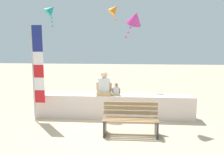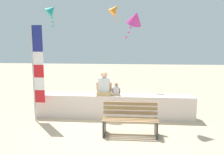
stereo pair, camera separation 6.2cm
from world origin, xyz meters
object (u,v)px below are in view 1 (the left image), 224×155
Objects in this scene: flag_banner at (36,68)px; kite_orange at (114,9)px; park_bench at (131,120)px; kite_teal at (51,10)px; person_adult at (104,86)px; kite_magenta at (135,18)px; person_child at (116,90)px.

flag_banner is 4.50m from kite_orange.
kite_teal is at bearing 132.26° from park_bench.
person_adult is 0.74× the size of kite_magenta.
kite_magenta is at bearing -15.98° from kite_teal.
kite_orange reaches higher than park_bench.
person_child is 2.71m from flag_banner.
flag_banner is at bearing -125.99° from kite_orange.
person_child is (-0.49, 1.39, 0.55)m from park_bench.
person_child is at bearing -113.69° from kite_magenta.
person_child is 4.90m from kite_teal.
kite_magenta is (0.87, -1.26, -0.51)m from kite_orange.
park_bench is at bearing -92.77° from kite_magenta.
kite_magenta is (0.14, 2.81, 3.06)m from park_bench.
flag_banner is 3.70m from kite_teal.
kite_teal is (-2.60, 2.46, 2.83)m from person_adult.
kite_magenta is (0.62, 1.42, 2.51)m from person_child.
person_adult is 2.94m from kite_magenta.
park_bench is 1.41× the size of kite_magenta.
person_adult is (-0.90, 1.39, 0.70)m from park_bench.
kite_magenta is (1.03, 1.42, 2.36)m from person_adult.
kite_teal is (-2.75, -0.22, -0.03)m from kite_orange.
kite_orange is at bearing 4.64° from kite_teal.
kite_orange is (2.29, 3.16, 2.23)m from flag_banner.
person_adult reaches higher than person_child.
person_adult is 2.28m from flag_banner.
person_adult is at bearing -126.04° from kite_magenta.
kite_magenta is (3.17, 1.90, 1.73)m from flag_banner.
kite_magenta reaches higher than person_adult.
kite_teal reaches higher than person_child.
kite_teal is at bearing 136.54° from person_adult.
park_bench is 5.46m from kite_orange.
flag_banner is 3.58× the size of kite_orange.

